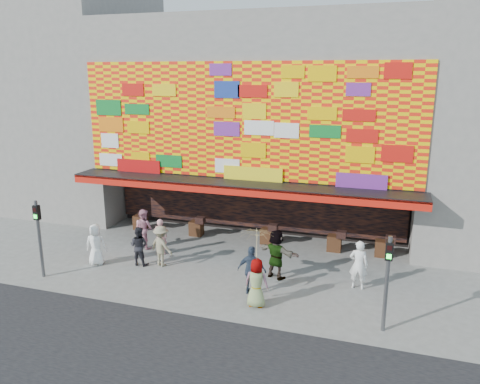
{
  "coord_description": "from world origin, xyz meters",
  "views": [
    {
      "loc": [
        6.0,
        -14.84,
        7.55
      ],
      "look_at": [
        0.53,
        2.0,
        3.01
      ],
      "focal_mm": 35.0,
      "sensor_mm": 36.0,
      "label": 1
    }
  ],
  "objects_px": {
    "ped_c": "(139,246)",
    "ped_g": "(256,283)",
    "ped_a": "(96,244)",
    "ped_f": "(276,254)",
    "signal_left": "(39,230)",
    "ped_h": "(359,265)",
    "parasol": "(257,244)",
    "ped_b": "(161,237)",
    "signal_right": "(387,273)",
    "ped_i": "(144,228)",
    "ped_e": "(252,270)",
    "ped_d": "(161,246)"
  },
  "relations": [
    {
      "from": "ped_a",
      "to": "ped_f",
      "type": "relative_size",
      "value": 0.89
    },
    {
      "from": "signal_left",
      "to": "ped_h",
      "type": "distance_m",
      "value": 11.79
    },
    {
      "from": "ped_d",
      "to": "ped_e",
      "type": "relative_size",
      "value": 0.95
    },
    {
      "from": "ped_c",
      "to": "ped_f",
      "type": "distance_m",
      "value": 5.56
    },
    {
      "from": "ped_f",
      "to": "ped_h",
      "type": "height_order",
      "value": "ped_f"
    },
    {
      "from": "signal_left",
      "to": "ped_a",
      "type": "bearing_deg",
      "value": 53.26
    },
    {
      "from": "ped_d",
      "to": "signal_left",
      "type": "bearing_deg",
      "value": 50.35
    },
    {
      "from": "ped_g",
      "to": "ped_h",
      "type": "distance_m",
      "value": 3.92
    },
    {
      "from": "signal_right",
      "to": "ped_e",
      "type": "distance_m",
      "value": 4.7
    },
    {
      "from": "ped_c",
      "to": "ped_g",
      "type": "xyz_separation_m",
      "value": [
        5.45,
        -1.89,
        0.03
      ]
    },
    {
      "from": "ped_b",
      "to": "ped_f",
      "type": "bearing_deg",
      "value": 159.53
    },
    {
      "from": "ped_b",
      "to": "ped_d",
      "type": "bearing_deg",
      "value": 107.29
    },
    {
      "from": "ped_h",
      "to": "ped_e",
      "type": "bearing_deg",
      "value": 26.09
    },
    {
      "from": "ped_c",
      "to": "ped_f",
      "type": "height_order",
      "value": "ped_f"
    },
    {
      "from": "ped_e",
      "to": "signal_left",
      "type": "bearing_deg",
      "value": 6.36
    },
    {
      "from": "ped_a",
      "to": "ped_g",
      "type": "bearing_deg",
      "value": 151.14
    },
    {
      "from": "ped_c",
      "to": "ped_e",
      "type": "distance_m",
      "value": 5.15
    },
    {
      "from": "ped_e",
      "to": "ped_g",
      "type": "height_order",
      "value": "ped_e"
    },
    {
      "from": "ped_a",
      "to": "ped_f",
      "type": "xyz_separation_m",
      "value": [
        7.2,
        0.99,
        0.11
      ]
    },
    {
      "from": "signal_left",
      "to": "signal_right",
      "type": "distance_m",
      "value": 12.4
    },
    {
      "from": "ped_b",
      "to": "ped_h",
      "type": "bearing_deg",
      "value": 162.91
    },
    {
      "from": "ped_g",
      "to": "parasol",
      "type": "distance_m",
      "value": 1.37
    },
    {
      "from": "signal_left",
      "to": "parasol",
      "type": "distance_m",
      "value": 8.36
    },
    {
      "from": "ped_g",
      "to": "parasol",
      "type": "relative_size",
      "value": 0.85
    },
    {
      "from": "signal_right",
      "to": "ped_c",
      "type": "height_order",
      "value": "signal_right"
    },
    {
      "from": "ped_f",
      "to": "parasol",
      "type": "xyz_separation_m",
      "value": [
        -0.09,
        -2.38,
        1.25
      ]
    },
    {
      "from": "ped_e",
      "to": "ped_i",
      "type": "bearing_deg",
      "value": -27.5
    },
    {
      "from": "ped_b",
      "to": "ped_h",
      "type": "xyz_separation_m",
      "value": [
        8.25,
        -0.78,
        0.12
      ]
    },
    {
      "from": "ped_b",
      "to": "ped_i",
      "type": "xyz_separation_m",
      "value": [
        -1.05,
        0.46,
        0.1
      ]
    },
    {
      "from": "ped_h",
      "to": "ped_b",
      "type": "bearing_deg",
      "value": -3.53
    },
    {
      "from": "ped_c",
      "to": "ped_h",
      "type": "distance_m",
      "value": 8.56
    },
    {
      "from": "ped_c",
      "to": "parasol",
      "type": "bearing_deg",
      "value": 160.92
    },
    {
      "from": "signal_right",
      "to": "ped_g",
      "type": "height_order",
      "value": "signal_right"
    },
    {
      "from": "ped_f",
      "to": "ped_b",
      "type": "bearing_deg",
      "value": 12.42
    },
    {
      "from": "signal_right",
      "to": "ped_a",
      "type": "bearing_deg",
      "value": 171.55
    },
    {
      "from": "ped_b",
      "to": "parasol",
      "type": "bearing_deg",
      "value": 136.59
    },
    {
      "from": "signal_left",
      "to": "signal_right",
      "type": "bearing_deg",
      "value": 0.0
    },
    {
      "from": "ped_b",
      "to": "signal_right",
      "type": "bearing_deg",
      "value": 147.71
    },
    {
      "from": "ped_c",
      "to": "ped_f",
      "type": "bearing_deg",
      "value": -174.88
    },
    {
      "from": "ped_c",
      "to": "ped_i",
      "type": "relative_size",
      "value": 0.91
    },
    {
      "from": "signal_right",
      "to": "ped_i",
      "type": "height_order",
      "value": "signal_right"
    },
    {
      "from": "signal_left",
      "to": "ped_h",
      "type": "xyz_separation_m",
      "value": [
        11.44,
        2.68,
        -0.96
      ]
    },
    {
      "from": "signal_left",
      "to": "ped_b",
      "type": "height_order",
      "value": "signal_left"
    },
    {
      "from": "ped_a",
      "to": "ped_b",
      "type": "bearing_deg",
      "value": -155.05
    },
    {
      "from": "ped_d",
      "to": "ped_g",
      "type": "height_order",
      "value": "ped_d"
    },
    {
      "from": "signal_left",
      "to": "ped_e",
      "type": "bearing_deg",
      "value": 7.95
    },
    {
      "from": "ped_i",
      "to": "ped_a",
      "type": "bearing_deg",
      "value": 87.42
    },
    {
      "from": "signal_right",
      "to": "ped_h",
      "type": "height_order",
      "value": "signal_right"
    },
    {
      "from": "ped_a",
      "to": "parasol",
      "type": "distance_m",
      "value": 7.37
    },
    {
      "from": "signal_right",
      "to": "signal_left",
      "type": "bearing_deg",
      "value": 180.0
    }
  ]
}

